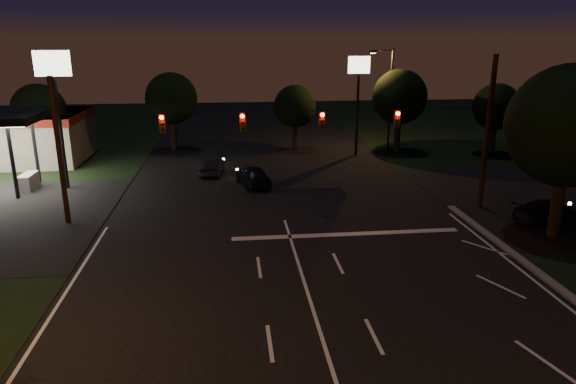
{
  "coord_description": "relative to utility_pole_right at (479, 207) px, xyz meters",
  "views": [
    {
      "loc": [
        -2.91,
        -13.04,
        9.84
      ],
      "look_at": [
        -0.31,
        9.57,
        3.0
      ],
      "focal_mm": 32.0,
      "sensor_mm": 36.0,
      "label": 1
    }
  ],
  "objects": [
    {
      "name": "car_oncoming_a",
      "position": [
        -13.41,
        6.38,
        0.71
      ],
      "size": [
        2.61,
        4.45,
        1.42
      ],
      "primitive_type": "imported",
      "rotation": [
        0.0,
        0.0,
        3.38
      ],
      "color": "black",
      "rests_on": "ground"
    },
    {
      "name": "tree_far_b",
      "position": [
        -19.98,
        19.13,
        4.61
      ],
      "size": [
        4.6,
        4.6,
        6.98
      ],
      "color": "black",
      "rests_on": "ground"
    },
    {
      "name": "signal_span",
      "position": [
        -12.0,
        -0.04,
        5.5
      ],
      "size": [
        24.0,
        0.4,
        1.56
      ],
      "color": "black",
      "rests_on": "ground"
    },
    {
      "name": "street_light_right_far",
      "position": [
        -0.76,
        17.0,
        5.24
      ],
      "size": [
        2.2,
        0.35,
        9.0
      ],
      "color": "black",
      "rests_on": "ground"
    },
    {
      "name": "tree_far_e",
      "position": [
        8.02,
        14.11,
        4.11
      ],
      "size": [
        4.0,
        4.0,
        6.18
      ],
      "color": "black",
      "rests_on": "ground"
    },
    {
      "name": "stop_bar",
      "position": [
        -9.0,
        -3.5,
        0.01
      ],
      "size": [
        12.0,
        0.5,
        0.01
      ],
      "primitive_type": "cube",
      "color": "silver",
      "rests_on": "ground"
    },
    {
      "name": "utility_pole_left",
      "position": [
        -24.0,
        0.0,
        0.0
      ],
      "size": [
        0.28,
        0.28,
        8.0
      ],
      "primitive_type": "cylinder",
      "color": "black",
      "rests_on": "ground"
    },
    {
      "name": "tree_right_near",
      "position": [
        1.53,
        -4.83,
        5.68
      ],
      "size": [
        6.0,
        6.0,
        8.76
      ],
      "color": "black",
      "rests_on": "ground"
    },
    {
      "name": "pole_sign_left_near",
      "position": [
        -26.0,
        7.0,
        6.98
      ],
      "size": [
        2.2,
        0.3,
        9.1
      ],
      "color": "black",
      "rests_on": "ground"
    },
    {
      "name": "pole_sign_right",
      "position": [
        -4.0,
        15.0,
        6.24
      ],
      "size": [
        1.8,
        0.3,
        8.4
      ],
      "color": "black",
      "rests_on": "ground"
    },
    {
      "name": "tree_far_a",
      "position": [
        -29.98,
        15.12,
        4.26
      ],
      "size": [
        4.2,
        4.2,
        6.42
      ],
      "color": "black",
      "rests_on": "ground"
    },
    {
      "name": "car_cross",
      "position": [
        2.63,
        -3.04,
        0.64
      ],
      "size": [
        4.71,
        2.77,
        1.28
      ],
      "primitive_type": "imported",
      "rotation": [
        0.0,
        0.0,
        1.8
      ],
      "color": "black",
      "rests_on": "ground"
    },
    {
      "name": "car_oncoming_b",
      "position": [
        -16.31,
        9.76,
        0.64
      ],
      "size": [
        1.81,
        4.02,
        1.28
      ],
      "primitive_type": "imported",
      "rotation": [
        0.0,
        0.0,
        3.02
      ],
      "color": "black",
      "rests_on": "ground"
    },
    {
      "name": "utility_pole_right",
      "position": [
        0.0,
        0.0,
        0.0
      ],
      "size": [
        0.3,
        0.3,
        9.0
      ],
      "primitive_type": "cylinder",
      "color": "black",
      "rests_on": "ground"
    },
    {
      "name": "tree_far_c",
      "position": [
        -8.98,
        18.1,
        3.9
      ],
      "size": [
        3.8,
        3.8,
        5.86
      ],
      "color": "black",
      "rests_on": "ground"
    },
    {
      "name": "ground",
      "position": [
        -12.0,
        -15.0,
        0.0
      ],
      "size": [
        140.0,
        140.0,
        0.0
      ],
      "primitive_type": "plane",
      "color": "black",
      "rests_on": "ground"
    },
    {
      "name": "tree_far_d",
      "position": [
        0.02,
        16.13,
        4.83
      ],
      "size": [
        4.8,
        4.8,
        7.3
      ],
      "color": "black",
      "rests_on": "ground"
    }
  ]
}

